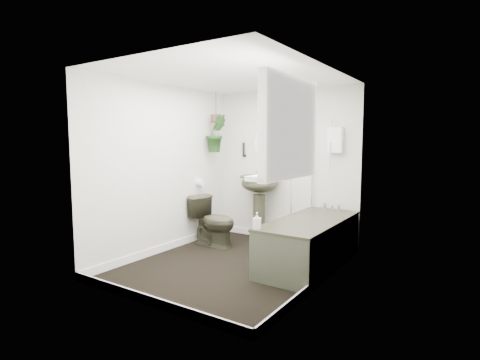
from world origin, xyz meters
The scene contains 22 objects.
floor centered at (0.00, 0.00, -0.01)m, with size 2.30×2.80×0.02m, color black.
ceiling centered at (0.00, 0.00, 2.31)m, with size 2.30×2.80×0.02m, color white.
wall_back centered at (0.00, 1.41, 1.15)m, with size 2.30×0.02×2.30m, color silver.
wall_front centered at (0.00, -1.41, 1.15)m, with size 2.30×0.02×2.30m, color silver.
wall_left centered at (-1.16, 0.00, 1.15)m, with size 0.02×2.80×2.30m, color silver.
wall_right centered at (1.16, 0.00, 1.15)m, with size 0.02×2.80×2.30m, color silver.
skirting centered at (0.00, 0.00, 0.05)m, with size 2.30×2.80×0.10m, color white.
bathtub centered at (0.80, 0.50, 0.29)m, with size 0.72×1.72×0.58m, color #2E2D1F, non-canonical shape.
bath_screen centered at (0.47, 0.99, 1.28)m, with size 0.04×0.72×1.40m, color silver, non-canonical shape.
shower_box centered at (0.80, 1.34, 1.55)m, with size 0.20×0.10×0.35m, color white.
oval_mirror centered at (-0.33, 1.37, 1.50)m, with size 0.46×0.03×0.62m, color beige.
wall_sconce centered at (-0.73, 1.36, 1.40)m, with size 0.04×0.04×0.22m, color black.
toilet_roll_holder centered at (-1.10, 0.70, 0.90)m, with size 0.11×0.11×0.11m, color white.
window_recess centered at (1.09, -0.70, 1.65)m, with size 0.08×1.00×0.90m, color white.
window_sill centered at (1.02, -0.70, 1.23)m, with size 0.18×1.00×0.04m, color white.
window_blinds centered at (1.04, -0.70, 1.65)m, with size 0.01×0.86×0.76m, color white.
toilet centered at (-0.74, 0.57, 0.36)m, with size 0.41×0.71×0.73m, color #2E2D1F.
pedestal_sink centered at (-0.33, 1.18, 0.51)m, with size 0.60×0.51×1.02m, color #2E2D1F, non-canonical shape.
sill_plant centered at (0.97, -0.40, 1.37)m, with size 0.22×0.19×0.25m, color black.
hanging_plant centered at (-0.97, 0.95, 1.65)m, with size 0.32×0.26×0.58m, color black.
soap_bottle centered at (0.51, -0.29, 0.67)m, with size 0.08×0.08×0.18m, color black.
hanging_pot centered at (-0.97, 0.95, 1.88)m, with size 0.16×0.16×0.12m, color #432D22.
Camera 1 is at (2.55, -3.74, 1.54)m, focal length 28.00 mm.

